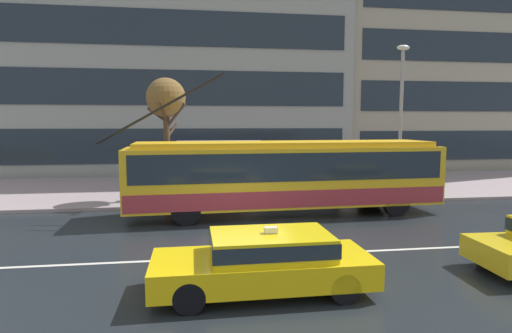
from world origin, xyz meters
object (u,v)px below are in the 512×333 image
Objects in this scene: street_lamp at (401,109)px; pedestrian_approaching_curb at (362,163)px; trolleybus at (286,174)px; taxi_oncoming_near at (265,259)px; bus_shelter at (220,155)px; pedestrian_walking_past at (334,171)px; pedestrian_at_shelter at (340,164)px; street_tree_bare at (166,101)px.

pedestrian_approaching_curb is at bearing 177.87° from street_lamp.
trolleybus is 7.70m from taxi_oncoming_near.
trolleybus is at bearing -51.90° from bus_shelter.
pedestrian_walking_past is at bearing 105.51° from pedestrian_approaching_curb.
trolleybus is 4.27m from pedestrian_at_shelter.
pedestrian_at_shelter is at bearing -2.18° from bus_shelter.
pedestrian_at_shelter is 1.12× the size of pedestrian_walking_past.
bus_shelter is 6.13m from pedestrian_walking_past.
pedestrian_at_shelter is (5.24, 10.20, 0.97)m from taxi_oncoming_near.
trolleybus is at bearing -150.25° from pedestrian_approaching_curb.
street_tree_bare is (-2.37, 0.29, 2.44)m from bus_shelter.
pedestrian_approaching_curb reaches higher than pedestrian_at_shelter.
street_lamp is at bearing -2.13° from pedestrian_approaching_curb.
pedestrian_at_shelter is 8.47m from street_tree_bare.
bus_shelter is 8.53m from street_lamp.
bus_shelter is (-0.34, 10.41, 1.41)m from taxi_oncoming_near.
street_lamp is at bearing -5.31° from bus_shelter.
bus_shelter reaches higher than taxi_oncoming_near.
street_tree_bare is at bearing 176.39° from pedestrian_at_shelter.
bus_shelter is (-2.38, 3.04, 0.54)m from trolleybus.
pedestrian_approaching_curb reaches higher than pedestrian_walking_past.
street_tree_bare reaches higher than pedestrian_at_shelter.
taxi_oncoming_near is at bearing -117.20° from pedestrian_at_shelter.
pedestrian_walking_past is 0.25× the size of street_lamp.
taxi_oncoming_near is at bearing -122.29° from pedestrian_approaching_curb.
trolleybus is 6.82× the size of pedestrian_at_shelter.
pedestrian_walking_past is (-0.60, 2.16, -0.58)m from pedestrian_approaching_curb.
trolleybus is 1.88× the size of street_lamp.
street_lamp reaches higher than pedestrian_at_shelter.
pedestrian_walking_past is (0.30, 1.67, -0.51)m from pedestrian_at_shelter.
street_tree_bare is (-8.25, -1.17, 3.39)m from pedestrian_walking_past.
trolleybus is 7.61× the size of pedestrian_walking_past.
street_lamp reaches higher than trolleybus.
taxi_oncoming_near is 2.33× the size of pedestrian_approaching_curb.
pedestrian_walking_past is 4.46m from street_lamp.
street_lamp reaches higher than pedestrian_approaching_curb.
trolleybus is at bearing -158.75° from street_lamp.
taxi_oncoming_near is at bearing -75.78° from street_tree_bare.
pedestrian_walking_past is at bearing 64.99° from taxi_oncoming_near.
bus_shelter is 2.04× the size of pedestrian_at_shelter.
pedestrian_approaching_curb is at bearing -74.49° from pedestrian_walking_past.
taxi_oncoming_near is 0.85× the size of street_tree_bare.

